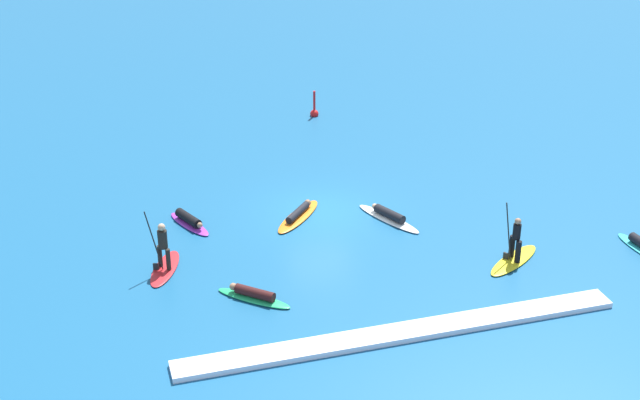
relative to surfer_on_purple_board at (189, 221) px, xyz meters
The scene contains 9 objects.
ground_plane 5.07m from the surfer_on_purple_board, ahead, with size 120.00×120.00×0.00m, color #195684.
surfer_on_purple_board is the anchor object (origin of this frame).
surfer_on_white_board 7.56m from the surfer_on_purple_board, 13.08° to the right, with size 1.86×3.13×0.45m.
surfer_on_orange_board 4.16m from the surfer_on_purple_board, ahead, with size 2.60×2.83×0.39m.
surfer_on_yellow_board 12.03m from the surfer_on_purple_board, 29.71° to the right, with size 2.78×2.19×2.22m.
surfer_on_green_board 5.96m from the surfer_on_purple_board, 78.65° to the right, with size 2.35×2.21×0.43m.
surfer_on_red_board 3.38m from the surfer_on_purple_board, 113.31° to the right, with size 1.67×2.63×2.29m.
marker_buoy 12.78m from the surfer_on_purple_board, 52.28° to the left, with size 0.42×0.42×1.39m.
wave_crest 10.42m from the surfer_on_purple_board, 60.95° to the right, with size 14.02×0.90×0.18m, color white.
Camera 1 is at (-8.77, -29.85, 15.43)m, focal length 50.11 mm.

